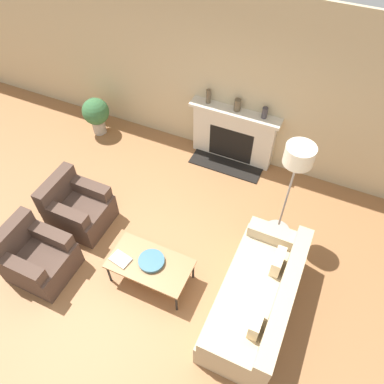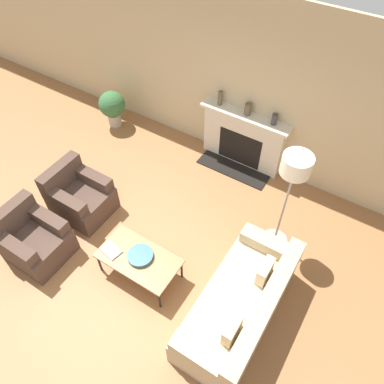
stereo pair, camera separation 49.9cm
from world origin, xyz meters
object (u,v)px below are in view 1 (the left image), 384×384
at_px(mantel_vase_center_right, 265,113).
at_px(potted_plant, 96,113).
at_px(bowl, 151,261).
at_px(book, 121,259).
at_px(coffee_table, 150,264).
at_px(mantel_vase_center_left, 237,105).
at_px(mantel_vase_left, 208,96).
at_px(armchair_far, 77,208).
at_px(fireplace, 233,136).
at_px(armchair_near, 36,257).
at_px(floor_lamp, 296,166).
at_px(couch, 258,298).

xyz_separation_m(mantel_vase_center_right, potted_plant, (-3.08, -0.42, -0.69)).
bearing_deg(bowl, book, -160.74).
xyz_separation_m(bowl, potted_plant, (-2.48, 2.37, -0.01)).
relative_size(coffee_table, book, 3.72).
bearing_deg(coffee_table, mantel_vase_center_left, 87.03).
distance_m(mantel_vase_left, mantel_vase_center_left, 0.51).
relative_size(armchair_far, coffee_table, 0.76).
xyz_separation_m(book, mantel_vase_center_right, (0.99, 2.93, 0.71)).
height_order(fireplace, book, fireplace).
relative_size(armchair_near, mantel_vase_center_right, 4.49).
distance_m(floor_lamp, mantel_vase_center_left, 1.80).
xyz_separation_m(armchair_near, mantel_vase_center_right, (2.12, 3.33, 0.82)).
relative_size(fireplace, coffee_table, 1.41).
xyz_separation_m(armchair_near, armchair_far, (0.00, 0.95, 0.00)).
relative_size(couch, mantel_vase_center_right, 10.36).
distance_m(couch, floor_lamp, 1.76).
bearing_deg(potted_plant, mantel_vase_left, 11.26).
height_order(couch, coffee_table, couch).
bearing_deg(book, mantel_vase_center_left, 90.10).
height_order(coffee_table, mantel_vase_left, mantel_vase_left).
relative_size(fireplace, bowl, 4.45).
bearing_deg(bowl, fireplace, 87.63).
xyz_separation_m(bowl, book, (-0.40, -0.14, -0.02)).
bearing_deg(couch, floor_lamp, -176.23).
relative_size(bowl, floor_lamp, 0.20).
xyz_separation_m(armchair_far, potted_plant, (-0.96, 1.96, 0.13)).
bearing_deg(book, armchair_far, 164.60).
height_order(armchair_far, coffee_table, armchair_far).
height_order(mantel_vase_center_left, potted_plant, mantel_vase_center_left).
bearing_deg(mantel_vase_center_right, potted_plant, -172.26).
bearing_deg(potted_plant, armchair_far, -63.96).
bearing_deg(armchair_near, couch, -76.71).
distance_m(couch, coffee_table, 1.48).
bearing_deg(armchair_far, potted_plant, 26.04).
bearing_deg(coffee_table, mantel_vase_left, 97.43).
distance_m(mantel_vase_center_right, potted_plant, 3.18).
height_order(fireplace, mantel_vase_left, mantel_vase_left).
bearing_deg(book, floor_lamp, 53.34).
bearing_deg(bowl, armchair_far, 165.12).
xyz_separation_m(armchair_near, mantel_vase_left, (1.14, 3.33, 0.85)).
relative_size(armchair_far, mantel_vase_center_left, 4.12).
bearing_deg(coffee_table, armchair_near, -160.97).
bearing_deg(armchair_far, mantel_vase_center_left, -34.77).
distance_m(fireplace, mantel_vase_left, 0.83).
bearing_deg(fireplace, mantel_vase_center_left, 41.75).
bearing_deg(floor_lamp, mantel_vase_left, 143.65).
height_order(mantel_vase_center_left, mantel_vase_center_right, mantel_vase_center_left).
relative_size(book, mantel_vase_left, 1.22).
distance_m(coffee_table, mantel_vase_center_left, 2.92).
bearing_deg(potted_plant, coffee_table, -44.12).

